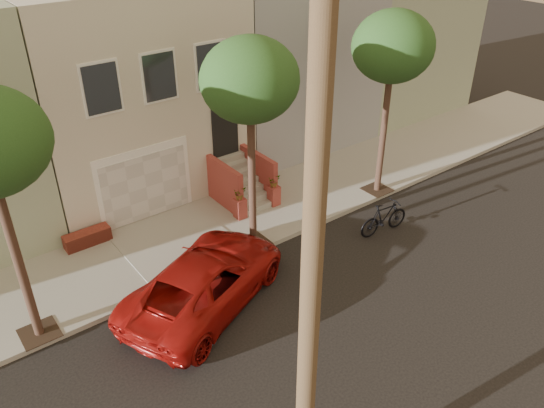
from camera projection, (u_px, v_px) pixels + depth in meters
ground at (311, 331)px, 13.68m from camera, size 90.00×90.00×0.00m
sidewalk at (201, 234)px, 17.30m from camera, size 40.00×3.70×0.15m
house_row at (111, 79)px, 19.47m from camera, size 33.10×11.70×7.00m
tree_mid at (250, 81)px, 14.17m from camera, size 2.70×2.57×6.30m
tree_right at (393, 48)px, 17.03m from camera, size 2.70×2.57×6.30m
pickup_truck at (205, 280)px, 14.27m from camera, size 5.75×4.32×1.45m
motorcycle at (384, 218)px, 17.25m from camera, size 1.89×0.72×1.11m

